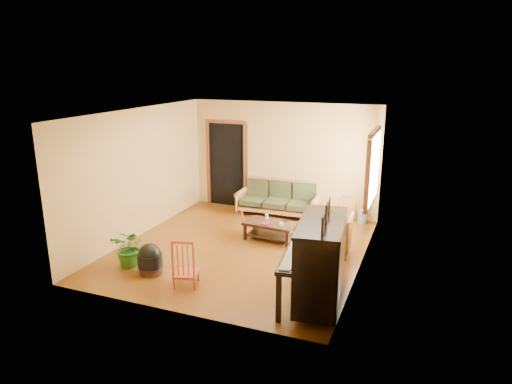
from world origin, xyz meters
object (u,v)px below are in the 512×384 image
at_px(piano, 321,263).
at_px(ceramic_crock, 362,217).
at_px(armchair, 333,234).
at_px(sofa, 278,198).
at_px(potted_plant, 130,247).
at_px(coffee_table, 270,231).
at_px(footstool, 150,262).
at_px(red_chair, 186,262).

relative_size(piano, ceramic_crock, 5.42).
xyz_separation_m(armchair, ceramic_crock, (0.26, 1.90, -0.24)).
distance_m(sofa, potted_plant, 3.89).
bearing_deg(potted_plant, piano, -1.58).
relative_size(coffee_table, ceramic_crock, 3.77).
relative_size(ceramic_crock, potted_plant, 0.39).
bearing_deg(armchair, potted_plant, -153.13).
xyz_separation_m(footstool, potted_plant, (-0.49, 0.13, 0.15)).
distance_m(armchair, footstool, 3.35).
distance_m(footstool, ceramic_crock, 4.88).
bearing_deg(armchair, ceramic_crock, 78.82).
height_order(red_chair, ceramic_crock, red_chair).
bearing_deg(red_chair, footstool, 152.20).
height_order(sofa, ceramic_crock, sofa).
xyz_separation_m(coffee_table, red_chair, (-0.60, -2.34, 0.22)).
distance_m(coffee_table, ceramic_crock, 2.32).
relative_size(coffee_table, armchair, 1.37).
relative_size(sofa, footstool, 4.53).
bearing_deg(sofa, piano, -64.60).
distance_m(footstool, red_chair, 0.83).
bearing_deg(sofa, red_chair, -95.29).
bearing_deg(piano, footstool, 173.70).
height_order(coffee_table, armchair, armchair).
bearing_deg(coffee_table, footstool, -122.35).
distance_m(red_chair, potted_plant, 1.30).
relative_size(red_chair, ceramic_crock, 3.00).
bearing_deg(red_chair, piano, -11.34).
height_order(coffee_table, footstool, footstool).
bearing_deg(piano, coffee_table, 118.54).
height_order(sofa, footstool, sofa).
bearing_deg(ceramic_crock, footstool, -127.33).
height_order(armchair, ceramic_crock, armchair).
bearing_deg(footstool, sofa, 74.72).
relative_size(footstool, red_chair, 0.51).
distance_m(sofa, ceramic_crock, 1.97).
bearing_deg(coffee_table, armchair, -8.92).
distance_m(red_chair, ceramic_crock, 4.59).
xyz_separation_m(armchair, potted_plant, (-3.18, -1.85, -0.03)).
bearing_deg(sofa, footstool, -107.15).
height_order(piano, potted_plant, piano).
distance_m(sofa, red_chair, 3.88).
bearing_deg(ceramic_crock, piano, -90.66).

